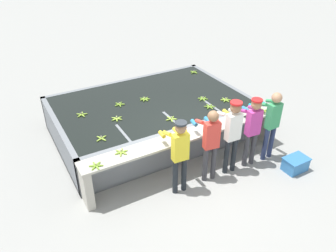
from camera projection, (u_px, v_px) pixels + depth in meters
ground_plane at (193, 173)px, 7.35m from camera, size 80.00×80.00×0.00m
wash_tank at (151, 117)px, 8.64m from camera, size 4.85×3.23×0.92m
work_ledge at (188, 144)px, 7.17m from camera, size 4.85×0.45×0.92m
worker_0 at (179, 150)px, 6.37m from camera, size 0.44×0.73×1.66m
worker_1 at (211, 139)px, 6.70m from camera, size 0.47×0.74×1.69m
worker_2 at (232, 130)px, 6.89m from camera, size 0.43×0.73×1.75m
worker_3 at (252, 126)px, 7.14m from camera, size 0.43×0.73×1.68m
worker_4 at (271, 120)px, 7.35m from camera, size 0.42×0.72×1.71m
banana_bunch_floating_0 at (226, 100)px, 8.41m from camera, size 0.27×0.28×0.08m
banana_bunch_floating_1 at (194, 72)px, 10.03m from camera, size 0.28×0.28×0.08m
banana_bunch_floating_2 at (117, 119)px, 7.58m from camera, size 0.28×0.28×0.08m
banana_bunch_floating_3 at (101, 138)px, 6.86m from camera, size 0.27×0.27×0.08m
banana_bunch_floating_4 at (145, 99)px, 8.45m from camera, size 0.27×0.28×0.08m
banana_bunch_floating_5 at (210, 107)px, 8.09m from camera, size 0.26×0.28×0.08m
banana_bunch_floating_6 at (171, 119)px, 7.57m from camera, size 0.27×0.28×0.08m
banana_bunch_floating_7 at (120, 104)px, 8.20m from camera, size 0.27×0.27×0.08m
banana_bunch_floating_8 at (203, 99)px, 8.47m from camera, size 0.28×0.28×0.08m
banana_bunch_floating_9 at (82, 115)px, 7.74m from camera, size 0.27×0.28×0.08m
banana_bunch_ledge_0 at (263, 111)px, 7.89m from camera, size 0.28×0.27×0.08m
banana_bunch_ledge_1 at (121, 152)px, 6.43m from camera, size 0.28×0.26×0.08m
banana_bunch_ledge_2 at (96, 166)px, 6.07m from camera, size 0.27×0.28×0.08m
knife_0 at (247, 116)px, 7.71m from camera, size 0.35×0.05×0.02m
crate at (295, 164)px, 7.37m from camera, size 0.55×0.39×0.32m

